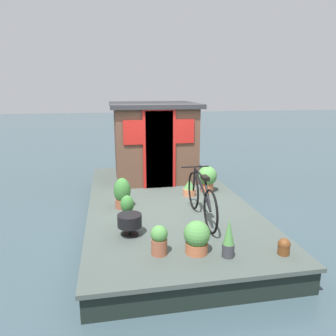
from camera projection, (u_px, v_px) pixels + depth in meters
ground_plane at (166, 219)px, 6.58m from camera, size 60.00×60.00×0.00m
houseboat_deck at (166, 209)px, 6.53m from camera, size 5.75×3.02×0.41m
houseboat_cabin at (153, 140)px, 7.94m from camera, size 2.05×2.04×1.83m
bicycle at (201, 198)px, 5.43m from camera, size 1.74×0.50×0.82m
potted_plant_succulent at (189, 188)px, 6.70m from camera, size 0.26×0.26×0.35m
potted_plant_rosemary at (127, 208)px, 5.26m from camera, size 0.22×0.22×0.49m
potted_plant_geranium at (229, 239)px, 4.23m from camera, size 0.16×0.16×0.53m
potted_plant_thyme at (197, 237)px, 4.34m from camera, size 0.36×0.36×0.45m
potted_plant_mint at (207, 178)px, 6.92m from camera, size 0.41×0.41×0.56m
potted_plant_lavender at (159, 240)px, 4.31m from camera, size 0.23×0.23×0.41m
potted_plant_basil at (122, 193)px, 5.98m from camera, size 0.31×0.31×0.57m
charcoal_grill at (130, 221)px, 4.86m from camera, size 0.37×0.37×0.33m
mooring_bollard at (284, 247)px, 4.32m from camera, size 0.17×0.17×0.23m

